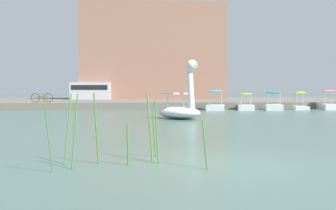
{
  "coord_description": "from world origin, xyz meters",
  "views": [
    {
      "loc": [
        -1.95,
        -7.65,
        1.5
      ],
      "look_at": [
        0.56,
        16.77,
        0.64
      ],
      "focal_mm": 41.19,
      "sensor_mm": 36.0,
      "label": 1
    }
  ],
  "objects": [
    {
      "name": "ground_plane",
      "position": [
        0.0,
        0.0,
        0.0
      ],
      "size": [
        535.86,
        535.86,
        0.0
      ],
      "primitive_type": "plane",
      "color": "#47665B"
    },
    {
      "name": "shore_bank_far",
      "position": [
        0.0,
        37.11,
        0.29
      ],
      "size": [
        142.87,
        25.87,
        0.59
      ],
      "primitive_type": "cube",
      "color": "#6B665B",
      "rests_on": "ground_plane"
    },
    {
      "name": "swan_boat",
      "position": [
        0.88,
        13.32,
        0.61
      ],
      "size": [
        3.04,
        3.33,
        3.19
      ],
      "color": "white",
      "rests_on": "ground_plane"
    },
    {
      "name": "pedal_boat_cyan",
      "position": [
        4.99,
        22.67,
        0.44
      ],
      "size": [
        1.93,
        2.53,
        1.62
      ],
      "color": "white",
      "rests_on": "ground_plane"
    },
    {
      "name": "pedal_boat_lime",
      "position": [
        7.55,
        22.86,
        0.37
      ],
      "size": [
        1.77,
        2.62,
        1.39
      ],
      "color": "white",
      "rests_on": "ground_plane"
    },
    {
      "name": "pedal_boat_teal",
      "position": [
        9.81,
        22.68,
        0.43
      ],
      "size": [
        1.84,
        2.52,
        1.52
      ],
      "color": "white",
      "rests_on": "ground_plane"
    },
    {
      "name": "pedal_boat_yellow",
      "position": [
        12.13,
        22.78,
        0.42
      ],
      "size": [
        1.45,
        2.0,
        1.5
      ],
      "color": "white",
      "rests_on": "ground_plane"
    },
    {
      "name": "pedal_boat_pink",
      "position": [
        14.67,
        22.95,
        0.48
      ],
      "size": [
        1.53,
        2.31,
        1.64
      ],
      "color": "white",
      "rests_on": "ground_plane"
    },
    {
      "name": "bicycle_parked",
      "position": [
        -9.36,
        26.38,
        0.97
      ],
      "size": [
        1.85,
        0.04,
        0.78
      ],
      "color": "black",
      "rests_on": "shore_bank_far"
    },
    {
      "name": "parked_van",
      "position": [
        -6.27,
        37.63,
        1.66
      ],
      "size": [
        4.8,
        2.46,
        1.97
      ],
      "color": "silver",
      "rests_on": "shore_bank_far"
    },
    {
      "name": "apartment_block",
      "position": [
        1.24,
        43.26,
        6.34
      ],
      "size": [
        17.85,
        12.88,
        11.51
      ],
      "primitive_type": "cube",
      "rotation": [
        0.0,
        0.0,
        -0.05
      ],
      "color": "#996B56",
      "rests_on": "shore_bank_far"
    },
    {
      "name": "reed_clump_foreground",
      "position": [
        -2.07,
        0.34,
        0.65
      ],
      "size": [
        3.05,
        1.74,
        1.49
      ],
      "color": "#4C7F33",
      "rests_on": "ground_plane"
    }
  ]
}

